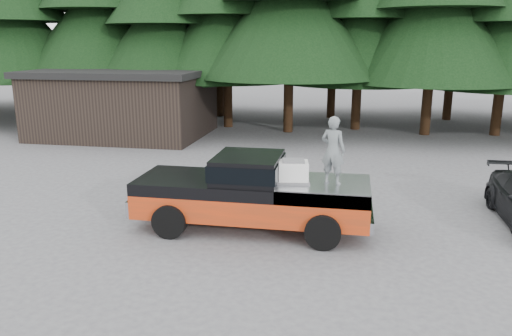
% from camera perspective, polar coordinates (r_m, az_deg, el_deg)
% --- Properties ---
extents(ground, '(120.00, 120.00, 0.00)m').
position_cam_1_polar(ground, '(12.55, -0.15, -7.52)').
color(ground, '#454447').
rests_on(ground, ground).
extents(pickup_truck, '(6.00, 2.04, 1.33)m').
position_cam_1_polar(pickup_truck, '(12.67, -0.45, -4.10)').
color(pickup_truck, red).
rests_on(pickup_truck, ground).
extents(truck_cab, '(1.66, 1.90, 0.59)m').
position_cam_1_polar(truck_cab, '(12.42, -0.91, 0.14)').
color(truck_cab, black).
rests_on(truck_cab, pickup_truck).
extents(air_compressor, '(0.79, 0.69, 0.49)m').
position_cam_1_polar(air_compressor, '(12.14, 4.28, -0.48)').
color(air_compressor, silver).
rests_on(air_compressor, pickup_truck).
extents(man_on_bed, '(0.70, 0.57, 1.64)m').
position_cam_1_polar(man_on_bed, '(11.98, 8.80, 2.02)').
color(man_on_bed, slate).
rests_on(man_on_bed, pickup_truck).
extents(utility_building, '(8.40, 6.40, 3.30)m').
position_cam_1_polar(utility_building, '(26.15, -14.82, 7.26)').
color(utility_building, black).
rests_on(utility_building, ground).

